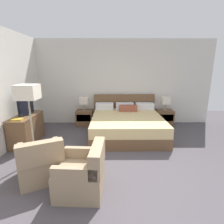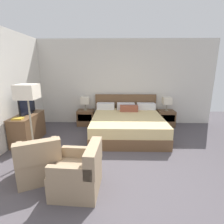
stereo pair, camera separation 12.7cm
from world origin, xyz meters
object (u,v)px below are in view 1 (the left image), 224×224
(bed, at_px, (127,124))
(table_lamp_right, at_px, (166,101))
(tv, at_px, (26,104))
(nightstand_right, at_px, (164,118))
(nightstand_left, at_px, (85,118))
(dresser, at_px, (27,128))
(floor_lamp, at_px, (28,97))
(armchair_companion, at_px, (83,174))
(table_lamp_left, at_px, (84,101))
(armchair_by_window, at_px, (41,163))
(book_red_cover, at_px, (17,119))

(bed, distance_m, table_lamp_right, 1.60)
(tv, bearing_deg, nightstand_right, 17.96)
(nightstand_left, bearing_deg, bed, -30.24)
(dresser, bearing_deg, floor_lamp, -58.62)
(armchair_companion, xyz_separation_m, floor_lamp, (-1.12, 0.91, 1.03))
(table_lamp_right, xyz_separation_m, tv, (-3.85, -1.25, 0.15))
(floor_lamp, bearing_deg, dresser, 121.38)
(nightstand_right, relative_size, armchair_companion, 0.69)
(nightstand_right, height_order, floor_lamp, floor_lamp)
(table_lamp_left, height_order, tv, tv)
(table_lamp_right, height_order, armchair_by_window, table_lamp_right)
(nightstand_left, height_order, table_lamp_right, table_lamp_right)
(tv, relative_size, armchair_companion, 0.98)
(dresser, bearing_deg, tv, 88.33)
(armchair_companion, bearing_deg, table_lamp_left, 97.82)
(table_lamp_left, xyz_separation_m, tv, (-1.24, -1.25, 0.15))
(dresser, bearing_deg, armchair_by_window, -58.37)
(dresser, xyz_separation_m, armchair_companion, (1.68, -1.82, -0.08))
(nightstand_left, relative_size, armchair_by_window, 0.57)
(armchair_by_window, height_order, floor_lamp, floor_lamp)
(armchair_companion, bearing_deg, table_lamp_right, 55.40)
(tv, bearing_deg, book_red_cover, -90.46)
(nightstand_left, distance_m, armchair_companion, 3.19)
(nightstand_right, distance_m, table_lamp_right, 0.56)
(armchair_companion, bearing_deg, nightstand_left, 97.82)
(dresser, bearing_deg, table_lamp_right, 19.13)
(bed, relative_size, nightstand_right, 4.01)
(tv, height_order, floor_lamp, floor_lamp)
(bed, bearing_deg, floor_lamp, -143.33)
(bed, distance_m, floor_lamp, 2.69)
(table_lamp_left, xyz_separation_m, armchair_by_window, (-0.31, -2.84, -0.53))
(table_lamp_right, bearing_deg, book_red_cover, -155.87)
(nightstand_left, xyz_separation_m, table_lamp_left, (0.00, 0.00, 0.56))
(bed, bearing_deg, nightstand_left, 149.76)
(bed, bearing_deg, book_red_cover, -159.30)
(nightstand_right, distance_m, armchair_companion, 3.83)
(table_lamp_right, distance_m, floor_lamp, 4.02)
(table_lamp_left, bearing_deg, floor_lamp, -107.00)
(dresser, bearing_deg, book_red_cover, -90.19)
(nightstand_left, xyz_separation_m, book_red_cover, (-1.24, -1.73, 0.47))
(bed, relative_size, dresser, 1.90)
(armchair_by_window, bearing_deg, table_lamp_right, 44.20)
(nightstand_left, relative_size, table_lamp_left, 1.22)
(bed, height_order, nightstand_left, bed)
(nightstand_left, height_order, floor_lamp, floor_lamp)
(bed, distance_m, nightstand_left, 1.51)
(armchair_by_window, bearing_deg, dresser, 121.63)
(nightstand_left, relative_size, book_red_cover, 2.36)
(table_lamp_right, relative_size, tv, 0.57)
(dresser, relative_size, book_red_cover, 4.98)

